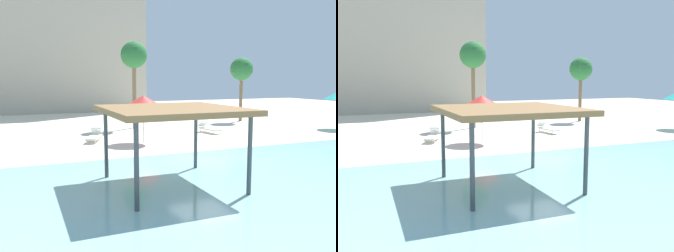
% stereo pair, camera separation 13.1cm
% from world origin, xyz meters
% --- Properties ---
extents(ground_plane, '(80.00, 80.00, 0.00)m').
position_xyz_m(ground_plane, '(0.00, 0.00, 0.00)').
color(ground_plane, beige).
extents(lagoon_water, '(44.00, 13.50, 0.04)m').
position_xyz_m(lagoon_water, '(0.00, -5.25, 0.02)').
color(lagoon_water, '#8CC6CC').
rests_on(lagoon_water, ground).
extents(shade_pavilion, '(4.27, 4.27, 2.64)m').
position_xyz_m(shade_pavilion, '(-2.83, -3.10, 2.47)').
color(shade_pavilion, '#42474C').
rests_on(shade_pavilion, ground).
extents(beach_umbrella_red_1, '(2.09, 2.09, 2.64)m').
position_xyz_m(beach_umbrella_red_1, '(-1.07, 5.02, 2.35)').
color(beach_umbrella_red_1, silver).
rests_on(beach_umbrella_red_1, ground).
extents(lounge_chair_1, '(0.83, 1.96, 0.74)m').
position_xyz_m(lounge_chair_1, '(4.13, 6.93, 0.33)').
color(lounge_chair_1, white).
rests_on(lounge_chair_1, ground).
extents(lounge_chair_2, '(1.30, 1.98, 0.74)m').
position_xyz_m(lounge_chair_2, '(-3.51, 6.57, 0.33)').
color(lounge_chair_2, white).
rests_on(lounge_chair_2, ground).
extents(palm_tree_0, '(1.90, 1.90, 5.33)m').
position_xyz_m(palm_tree_0, '(9.84, 11.67, 4.28)').
color(palm_tree_0, brown).
rests_on(palm_tree_0, ground).
extents(palm_tree_1, '(1.90, 1.90, 6.22)m').
position_xyz_m(palm_tree_1, '(0.29, 11.04, 5.12)').
color(palm_tree_1, brown).
rests_on(palm_tree_1, ground).
extents(hotel_block_0, '(22.35, 9.14, 21.34)m').
position_xyz_m(hotel_block_0, '(-5.27, 29.07, 10.67)').
color(hotel_block_0, '#B2A893').
rests_on(hotel_block_0, ground).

